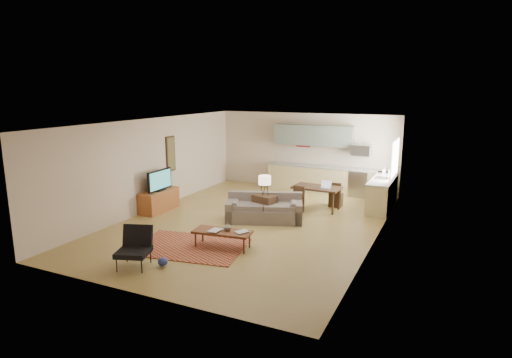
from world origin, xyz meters
The scene contains 25 objects.
room centered at (0.00, 0.00, 1.35)m, with size 9.00×9.00×9.00m.
kitchen_counter_back centered at (0.90, 4.18, 0.46)m, with size 4.26×0.64×0.92m, color tan, non-canonical shape.
kitchen_counter_right centered at (2.93, 3.00, 0.46)m, with size 0.64×2.26×0.92m, color tan, non-canonical shape.
kitchen_range centered at (2.00, 4.18, 0.45)m, with size 0.62×0.62×0.90m, color #A5A8AD.
kitchen_microwave centered at (2.00, 4.20, 1.55)m, with size 0.62×0.40×0.35m, color #A5A8AD.
upper_cabinets centered at (0.30, 4.33, 1.95)m, with size 2.80×0.34×0.70m, color slate.
window_right centered at (3.23, 3.00, 1.55)m, with size 0.02×1.40×1.05m, color white.
wall_art_left centered at (-3.21, 0.90, 1.55)m, with size 0.06×0.42×1.10m, color olive, non-canonical shape.
triptych centered at (-0.10, 4.47, 1.75)m, with size 1.70×0.04×0.50m, color beige, non-canonical shape.
rug centered at (-0.50, -2.20, 0.01)m, with size 2.46×1.70×0.02m, color maroon.
sofa centered at (0.25, 0.30, 0.37)m, with size 2.14×0.93×0.74m, color #675B53, non-canonical shape.
coffee_table centered at (0.19, -1.91, 0.20)m, with size 1.33×0.53×0.40m, color #522A16, non-canonical shape.
book_a centered at (-0.06, -1.99, 0.41)m, with size 0.25×0.33×0.03m, color maroon.
book_b centered at (0.55, -1.76, 0.41)m, with size 0.33×0.36×0.02m, color navy.
vase centered at (0.29, -1.84, 0.49)m, with size 0.21×0.21×0.18m, color black.
armchair centered at (-0.88, -3.63, 0.41)m, with size 0.71×0.71×0.81m, color black, non-canonical shape.
tv_credenza centered at (-2.97, -0.09, 0.31)m, with size 0.51×1.34×0.62m, color brown, non-canonical shape.
tv centered at (-2.92, -0.09, 0.93)m, with size 0.10×1.03×0.62m, color black, non-canonical shape.
console_table centered at (0.21, 0.40, 0.35)m, with size 0.60×0.40×0.70m, color #322013, non-canonical shape.
table_lamp centered at (0.21, 0.40, 0.98)m, with size 0.34×0.34×0.56m, color beige, non-canonical shape.
dining_table centered at (1.19, 2.01, 0.35)m, with size 1.37×0.79×0.70m, color #322013, non-canonical shape.
dining_chair_near centered at (0.75, 1.43, 0.39)m, with size 0.37×0.39×0.77m, color #322013, non-canonical shape.
dining_chair_far centered at (1.63, 2.58, 0.39)m, with size 0.37×0.39×0.78m, color #322013, non-canonical shape.
laptop centered at (1.46, 1.91, 0.81)m, with size 0.29×0.22×0.22m, color #A5A8AD, non-canonical shape.
soap_bottle centered at (2.83, 3.76, 1.02)m, with size 0.09×0.09×0.19m, color beige.
Camera 1 is at (4.78, -9.90, 3.54)m, focal length 30.00 mm.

